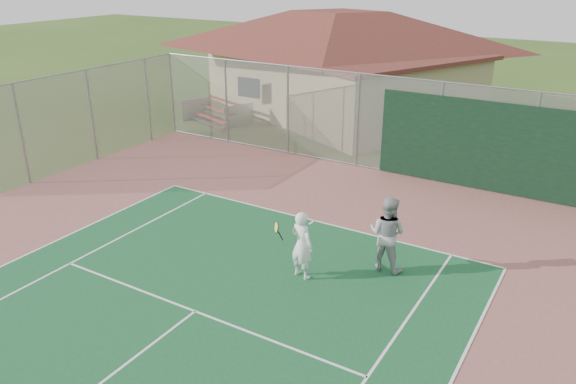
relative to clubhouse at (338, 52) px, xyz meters
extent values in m
cylinder|color=gray|center=(-4.50, -7.36, -1.24)|extent=(0.08, 0.08, 3.50)
cylinder|color=gray|center=(-1.50, -7.36, -1.24)|extent=(0.08, 0.08, 3.50)
cylinder|color=gray|center=(1.50, -7.36, -1.24)|extent=(0.08, 0.08, 3.50)
cylinder|color=gray|center=(4.50, -7.36, -1.24)|extent=(0.08, 0.08, 3.50)
cylinder|color=gray|center=(7.50, -7.36, -1.24)|extent=(0.08, 0.08, 3.50)
cylinder|color=gray|center=(10.50, -7.36, -1.24)|extent=(0.08, 0.08, 3.50)
cylinder|color=gray|center=(5.50, -7.36, 0.51)|extent=(20.00, 0.05, 0.05)
cylinder|color=gray|center=(5.50, -7.36, -2.94)|extent=(20.00, 0.05, 0.05)
cube|color=#999EA0|center=(5.50, -7.36, -1.24)|extent=(20.00, 0.02, 3.50)
cube|color=black|center=(10.50, -7.41, -1.44)|extent=(10.00, 0.04, 3.00)
cylinder|color=gray|center=(-4.50, -8.86, -1.24)|extent=(0.08, 0.08, 3.50)
cylinder|color=gray|center=(-4.50, -11.86, -1.24)|extent=(0.08, 0.08, 3.50)
cylinder|color=gray|center=(-4.50, -14.86, -1.24)|extent=(0.08, 0.08, 3.50)
cube|color=#999EA0|center=(-4.50, -11.86, -1.24)|extent=(0.02, 9.00, 3.50)
cube|color=tan|center=(0.00, 0.00, -1.44)|extent=(14.74, 12.72, 3.10)
cube|color=brown|center=(0.00, 0.00, 0.16)|extent=(15.43, 13.41, 0.19)
pyramid|color=brown|center=(0.00, 0.00, 1.97)|extent=(16.22, 14.00, 1.86)
cube|color=black|center=(2.07, -4.17, -1.91)|extent=(0.93, 0.06, 2.17)
cube|color=#B7332A|center=(-3.87, -5.54, -2.67)|extent=(2.67, 1.18, 0.05)
cube|color=#B2B5BA|center=(-3.87, -5.77, -2.86)|extent=(2.66, 1.15, 0.04)
cube|color=#B7332A|center=(-3.87, -5.04, -2.35)|extent=(2.67, 1.18, 0.05)
cube|color=#B2B5BA|center=(-3.87, -5.27, -2.54)|extent=(2.66, 1.15, 0.04)
cube|color=#B7332A|center=(-3.87, -4.53, -2.03)|extent=(2.67, 1.18, 0.05)
cube|color=#B2B5BA|center=(-3.87, -4.76, -2.22)|extent=(2.66, 1.15, 0.04)
cube|color=#B2B5BA|center=(-5.15, -5.04, -2.49)|extent=(0.61, 1.57, 1.01)
cube|color=#B2B5BA|center=(-2.58, -5.04, -2.49)|extent=(0.61, 1.57, 1.01)
imported|color=white|center=(6.76, -15.45, -2.13)|extent=(0.70, 0.53, 1.72)
imported|color=#9A9D9F|center=(8.36, -14.03, -2.03)|extent=(0.96, 0.76, 1.93)
camera|label=1|loc=(12.64, -25.85, 4.16)|focal=35.00mm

